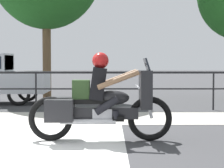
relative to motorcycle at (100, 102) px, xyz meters
The scene contains 4 objects.
sidewalk_band 3.70m from the motorcycle, 122.34° to the left, with size 44.00×2.40×0.01m, color #B7B2A8.
crosswalk_band 1.63m from the motorcycle, 158.94° to the right, with size 3.61×6.00×0.01m, color silver.
fence_railing 5.23m from the motorcycle, 111.81° to the left, with size 36.00×0.05×1.11m.
motorcycle is the anchor object (origin of this frame).
Camera 1 is at (2.10, -7.30, 1.40)m, focal length 70.00 mm.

